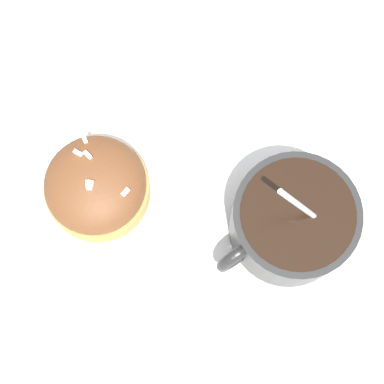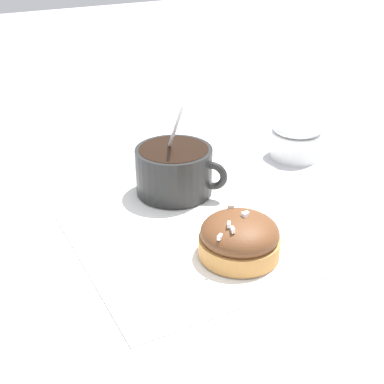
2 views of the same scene
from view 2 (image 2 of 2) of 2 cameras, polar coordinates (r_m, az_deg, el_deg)
ground_plane at (r=0.61m, az=1.47°, el=-3.13°), size 3.00×3.00×0.00m
paper_napkin at (r=0.61m, az=1.47°, el=-3.01°), size 0.30×0.31×0.00m
coffee_cup at (r=0.66m, az=-2.07°, el=2.48°), size 0.10×0.10×0.12m
frosted_pastry at (r=0.54m, az=5.09°, el=-4.86°), size 0.08×0.08×0.05m
sugar_bowl at (r=0.78m, az=11.06°, el=5.70°), size 0.07×0.07×0.06m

